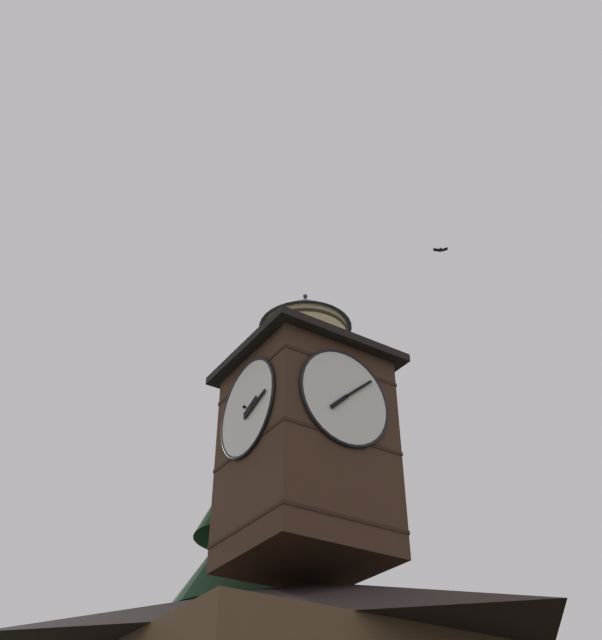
% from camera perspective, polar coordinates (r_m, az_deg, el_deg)
% --- Properties ---
extents(clock_tower, '(4.58, 4.58, 9.08)m').
position_cam_1_polar(clock_tower, '(21.96, 0.34, -8.44)').
color(clock_tower, '#422B1E').
rests_on(clock_tower, building_main).
extents(pine_tree_behind, '(7.06, 7.06, 15.54)m').
position_cam_1_polar(pine_tree_behind, '(24.88, -4.72, -22.57)').
color(pine_tree_behind, '#473323').
rests_on(pine_tree_behind, ground_plane).
extents(flying_bird_high, '(0.53, 0.45, 0.11)m').
position_cam_1_polar(flying_bird_high, '(29.24, 10.68, 5.33)').
color(flying_bird_high, black).
extents(flying_bird_low, '(0.49, 0.73, 0.16)m').
position_cam_1_polar(flying_bird_low, '(29.83, 0.75, -0.37)').
color(flying_bird_low, black).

